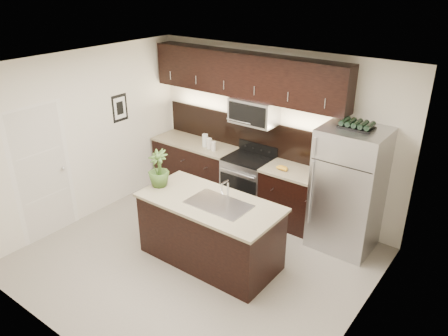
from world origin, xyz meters
name	(u,v)px	position (x,y,z in m)	size (l,w,h in m)	color
ground	(196,260)	(0.00, 0.00, 0.00)	(4.50, 4.50, 0.00)	gray
room_walls	(184,148)	(-0.11, -0.04, 1.70)	(4.52, 4.02, 2.71)	silver
counter_run	(238,180)	(-0.46, 1.69, 0.47)	(3.51, 0.65, 0.94)	black
upper_fixtures	(246,82)	(-0.43, 1.84, 2.14)	(3.49, 0.40, 1.66)	black
island	(210,231)	(0.16, 0.14, 0.47)	(1.96, 0.96, 0.94)	black
sink_faucet	(219,203)	(0.31, 0.15, 0.96)	(0.84, 0.50, 0.28)	silver
refrigerator	(348,189)	(1.49, 1.63, 0.91)	(0.88, 0.80, 1.83)	#B2B2B7
wine_rack	(357,125)	(1.49, 1.63, 1.88)	(0.45, 0.28, 0.11)	black
plant	(158,168)	(-0.71, 0.07, 1.21)	(0.30, 0.30, 0.54)	#3A5923
canisters	(208,143)	(-1.05, 1.62, 1.04)	(0.33, 0.16, 0.22)	silver
french_press	(328,176)	(1.17, 1.64, 1.04)	(0.09, 0.09, 0.26)	silver
bananas	(280,167)	(0.38, 1.61, 0.97)	(0.20, 0.15, 0.06)	gold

